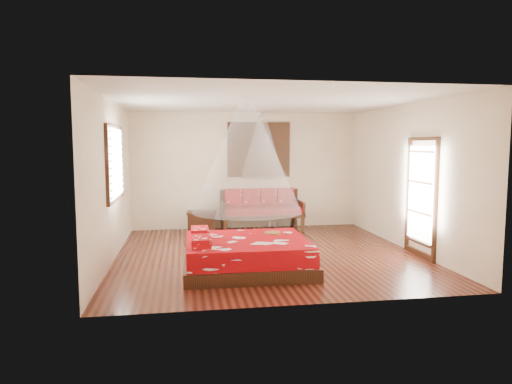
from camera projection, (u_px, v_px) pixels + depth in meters
room at (267, 179)px, 8.35m from camera, size 5.54×5.54×2.84m
bed at (246, 254)px, 7.41m from camera, size 2.06×1.87×0.64m
daybed at (261, 208)px, 10.84m from camera, size 1.92×0.85×0.97m
storage_chest at (202, 221)px, 10.71m from camera, size 0.70×0.54×0.47m
shutter_panel at (259, 150)px, 11.02m from camera, size 1.52×0.06×1.32m
window_left at (115, 163)px, 8.09m from camera, size 0.10×1.74×1.34m
glazed_door at (421, 198)px, 8.23m from camera, size 0.08×1.02×2.16m
wine_tray at (272, 230)px, 7.83m from camera, size 0.28×0.28×0.22m
mosquito_net_main at (247, 156)px, 7.25m from camera, size 1.77×1.77×1.80m
mosquito_net_daybed at (262, 146)px, 10.55m from camera, size 1.02×1.02×1.50m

